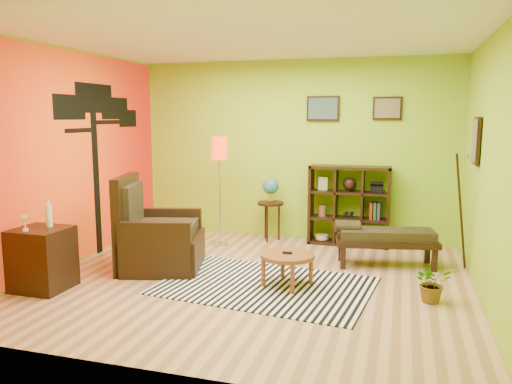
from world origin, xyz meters
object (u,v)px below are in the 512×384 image
(cube_shelf, at_px, (350,206))
(globe_table, at_px, (271,193))
(armchair, at_px, (156,240))
(floor_lamp, at_px, (219,158))
(side_cabinet, at_px, (42,258))
(bench, at_px, (384,237))
(coffee_table, at_px, (287,258))
(potted_plant, at_px, (432,287))

(cube_shelf, bearing_deg, globe_table, -176.01)
(armchair, relative_size, cube_shelf, 1.00)
(cube_shelf, bearing_deg, armchair, -139.90)
(armchair, relative_size, floor_lamp, 0.73)
(side_cabinet, xyz_separation_m, floor_lamp, (1.25, 2.38, 0.97))
(globe_table, height_order, bench, globe_table)
(globe_table, distance_m, bench, 2.01)
(coffee_table, xyz_separation_m, cube_shelf, (0.48, 2.10, 0.27))
(globe_table, bearing_deg, coffee_table, -70.04)
(side_cabinet, xyz_separation_m, potted_plant, (4.20, 0.83, -0.19))
(globe_table, relative_size, bench, 0.74)
(side_cabinet, distance_m, potted_plant, 4.29)
(bench, bearing_deg, cube_shelf, 118.93)
(bench, height_order, potted_plant, bench)
(side_cabinet, height_order, cube_shelf, cube_shelf)
(side_cabinet, bearing_deg, potted_plant, 11.12)
(cube_shelf, height_order, potted_plant, cube_shelf)
(coffee_table, distance_m, floor_lamp, 2.27)
(side_cabinet, xyz_separation_m, cube_shelf, (3.11, 2.97, 0.25))
(floor_lamp, relative_size, bench, 1.21)
(coffee_table, height_order, armchair, armchair)
(floor_lamp, height_order, potted_plant, floor_lamp)
(armchair, bearing_deg, cube_shelf, 40.10)
(cube_shelf, bearing_deg, side_cabinet, -136.35)
(bench, bearing_deg, armchair, -161.91)
(side_cabinet, distance_m, cube_shelf, 4.31)
(side_cabinet, bearing_deg, bench, 28.53)
(globe_table, distance_m, potted_plant, 3.15)
(floor_lamp, relative_size, globe_table, 1.65)
(coffee_table, height_order, side_cabinet, side_cabinet)
(potted_plant, bearing_deg, side_cabinet, -168.88)
(potted_plant, bearing_deg, globe_table, 138.21)
(armchair, xyz_separation_m, side_cabinet, (-0.86, -1.08, -0.01))
(cube_shelf, bearing_deg, bench, -61.07)
(coffee_table, height_order, cube_shelf, cube_shelf)
(floor_lamp, xyz_separation_m, globe_table, (0.65, 0.51, -0.57))
(bench, bearing_deg, side_cabinet, -151.47)
(armchair, height_order, potted_plant, armchair)
(armchair, height_order, cube_shelf, cube_shelf)
(coffee_table, relative_size, potted_plant, 1.49)
(globe_table, xyz_separation_m, potted_plant, (2.30, -2.06, -0.59))
(cube_shelf, bearing_deg, potted_plant, -63.04)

